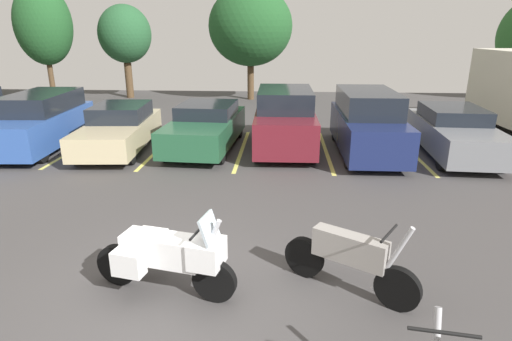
% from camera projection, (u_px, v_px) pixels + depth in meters
% --- Properties ---
extents(ground, '(44.00, 44.00, 0.10)m').
position_uv_depth(ground, '(168.00, 304.00, 6.15)').
color(ground, '#423F3F').
extents(motorcycle_touring, '(2.21, 1.02, 1.34)m').
position_uv_depth(motorcycle_touring, '(168.00, 255.00, 6.13)').
color(motorcycle_touring, black).
rests_on(motorcycle_touring, ground).
extents(motorcycle_second, '(1.87, 1.23, 1.30)m').
position_uv_depth(motorcycle_second, '(350.00, 259.00, 6.19)').
color(motorcycle_second, black).
rests_on(motorcycle_second, ground).
extents(parking_stripes, '(19.29, 4.94, 0.01)m').
position_uv_depth(parking_stripes, '(201.00, 149.00, 13.96)').
color(parking_stripes, '#EAE066').
rests_on(parking_stripes, ground).
extents(car_blue, '(2.09, 4.93, 1.78)m').
position_uv_depth(car_blue, '(40.00, 121.00, 13.86)').
color(car_blue, '#2D519E').
rests_on(car_blue, ground).
extents(car_champagne, '(2.12, 4.83, 1.42)m').
position_uv_depth(car_champagne, '(120.00, 128.00, 13.73)').
color(car_champagne, '#C1B289').
rests_on(car_champagne, ground).
extents(car_green, '(2.19, 4.83, 1.44)m').
position_uv_depth(car_green, '(206.00, 127.00, 13.86)').
color(car_green, '#235638').
rests_on(car_green, ground).
extents(car_maroon, '(1.93, 4.50, 1.92)m').
position_uv_depth(car_maroon, '(285.00, 120.00, 13.74)').
color(car_maroon, maroon).
rests_on(car_maroon, ground).
extents(car_navy, '(1.77, 4.83, 1.95)m').
position_uv_depth(car_navy, '(367.00, 123.00, 13.25)').
color(car_navy, navy).
rests_on(car_navy, ground).
extents(car_grey, '(2.07, 4.97, 1.45)m').
position_uv_depth(car_grey, '(454.00, 132.00, 13.15)').
color(car_grey, slate).
rests_on(car_grey, ground).
extents(tree_rear, '(4.50, 4.50, 6.01)m').
position_uv_depth(tree_rear, '(250.00, 26.00, 22.68)').
color(tree_rear, '#4C3823').
rests_on(tree_rear, ground).
extents(tree_center_left, '(2.89, 2.89, 5.09)m').
position_uv_depth(tree_center_left, '(125.00, 34.00, 23.43)').
color(tree_center_left, '#4C3823').
rests_on(tree_center_left, ground).
extents(tree_left, '(2.83, 2.83, 6.02)m').
position_uv_depth(tree_left, '(43.00, 25.00, 21.66)').
color(tree_left, '#4C3823').
rests_on(tree_left, ground).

